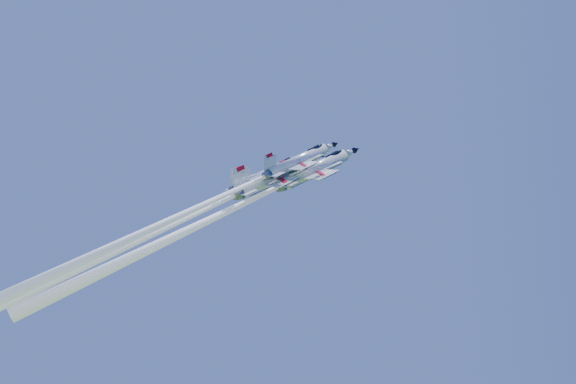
% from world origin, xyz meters
% --- Properties ---
extents(jet_lead, '(30.06, 35.25, 38.48)m').
position_xyz_m(jet_lead, '(-8.14, -6.88, 95.85)').
color(jet_lead, white).
extents(jet_left, '(31.81, 38.09, 42.00)m').
position_xyz_m(jet_left, '(-18.26, -7.96, 94.14)').
color(jet_left, white).
extents(jet_right, '(29.06, 35.06, 38.78)m').
position_xyz_m(jet_right, '(-10.52, -15.56, 93.76)').
color(jet_right, white).
extents(jet_slot, '(37.00, 44.81, 49.66)m').
position_xyz_m(jet_slot, '(-17.65, -18.76, 88.81)').
color(jet_slot, white).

